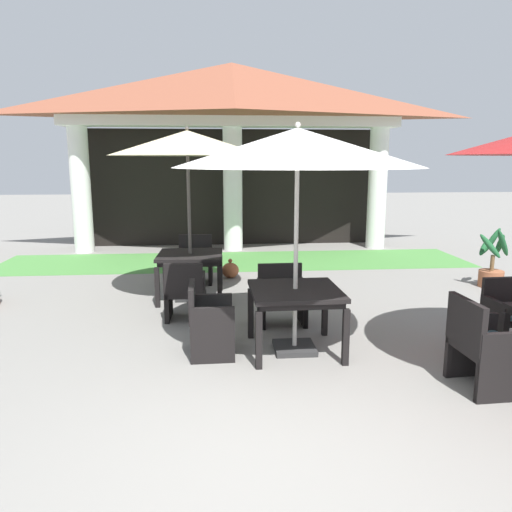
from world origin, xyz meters
TOP-DOWN VIEW (x-y plane):
  - ground_plane at (0.00, 0.00)m, footprint 60.00×60.00m
  - background_pavilion at (0.00, 8.93)m, footprint 8.50×2.69m
  - lawn_strip at (0.00, 7.40)m, footprint 10.30×2.20m
  - patio_chair_near_foreground_north at (3.02, 1.89)m, footprint 0.58×0.52m
  - patio_chair_near_foreground_west at (2.14, 0.94)m, footprint 0.56×0.66m
  - patio_table_mid_left at (-0.86, 4.45)m, footprint 1.05×1.05m
  - patio_umbrella_mid_left at (-0.86, 4.45)m, footprint 2.42×2.42m
  - patio_chair_mid_left_north at (-0.83, 5.54)m, footprint 0.65×0.57m
  - patio_chair_mid_left_south at (-0.89, 3.37)m, footprint 0.56×0.51m
  - patio_table_mid_right at (0.46, 2.08)m, footprint 1.05×1.05m
  - patio_umbrella_mid_right at (0.46, 2.08)m, footprint 2.78×2.78m
  - patio_chair_mid_right_west at (-0.55, 2.06)m, footprint 0.52×0.62m
  - patio_chair_mid_right_north at (0.44, 3.09)m, footprint 0.65×0.50m
  - potted_palm_right_edge at (4.43, 4.75)m, footprint 0.60×0.60m
  - terracotta_urn at (-0.17, 5.83)m, footprint 0.33×0.33m

SIDE VIEW (x-z plane):
  - ground_plane at x=0.00m, z-range 0.00..0.00m
  - lawn_strip at x=0.00m, z-range 0.00..0.01m
  - terracotta_urn at x=-0.17m, z-range -0.04..0.34m
  - potted_palm_right_edge at x=4.43m, z-range -0.19..0.89m
  - patio_chair_mid_right_north at x=0.44m, z-range -0.01..0.79m
  - patio_chair_mid_left_south at x=-0.89m, z-range -0.03..0.82m
  - patio_chair_mid_left_north at x=-0.83m, z-range -0.03..0.83m
  - patio_chair_near_foreground_north at x=3.02m, z-range -0.02..0.82m
  - patio_chair_mid_right_west at x=-0.55m, z-range -0.02..0.82m
  - patio_chair_near_foreground_west at x=2.14m, z-range -0.03..0.89m
  - patio_table_mid_left at x=-0.86m, z-range 0.28..1.03m
  - patio_table_mid_right at x=0.46m, z-range 0.28..1.04m
  - patio_umbrella_mid_right at x=0.46m, z-range 1.03..3.66m
  - patio_umbrella_mid_left at x=-0.86m, z-range 1.09..3.83m
  - background_pavilion at x=0.00m, z-range 1.21..5.68m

